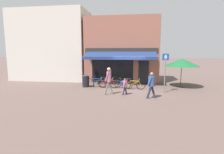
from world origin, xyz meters
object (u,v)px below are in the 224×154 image
at_px(litter_bin, 86,81).
at_px(parking_sign, 165,69).
at_px(bicycle_red, 108,83).
at_px(bicycle_orange, 133,84).
at_px(pedestrian_second_adult, 152,83).
at_px(cafe_parasol, 182,62).
at_px(pedestrian_child, 124,85).
at_px(bicycle_black, 123,84).
at_px(pedestrian_adult, 109,78).
at_px(bicycle_blue, 96,83).

relative_size(litter_bin, parking_sign, 0.37).
xyz_separation_m(bicycle_red, bicycle_orange, (2.03, -0.22, -0.01)).
relative_size(pedestrian_second_adult, cafe_parasol, 0.59).
bearing_deg(pedestrian_child, pedestrian_second_adult, -30.36).
bearing_deg(litter_bin, bicycle_black, -2.95).
xyz_separation_m(bicycle_red, parking_sign, (4.22, -1.07, 1.31)).
height_order(bicycle_red, pedestrian_second_adult, pedestrian_second_adult).
distance_m(bicycle_orange, pedestrian_adult, 2.64).
relative_size(bicycle_orange, pedestrian_child, 1.60).
bearing_deg(litter_bin, bicycle_red, -5.59).
bearing_deg(bicycle_black, pedestrian_second_adult, -27.34).
distance_m(litter_bin, parking_sign, 6.31).
bearing_deg(bicycle_orange, cafe_parasol, 23.70).
bearing_deg(pedestrian_adult, parking_sign, 19.32).
height_order(pedestrian_adult, pedestrian_child, pedestrian_adult).
bearing_deg(pedestrian_adult, bicycle_red, 104.24).
bearing_deg(bicycle_orange, bicycle_red, 177.81).
height_order(bicycle_black, parking_sign, parking_sign).
bearing_deg(bicycle_blue, cafe_parasol, 11.10).
bearing_deg(bicycle_orange, pedestrian_second_adult, -61.75).
relative_size(bicycle_red, pedestrian_adult, 0.95).
bearing_deg(bicycle_red, litter_bin, -177.10).
bearing_deg(bicycle_orange, litter_bin, 178.15).
bearing_deg(pedestrian_adult, bicycle_blue, 124.35).
bearing_deg(bicycle_red, cafe_parasol, 19.45).
xyz_separation_m(pedestrian_child, cafe_parasol, (4.38, 3.24, 1.33)).
relative_size(bicycle_blue, parking_sign, 0.67).
distance_m(bicycle_black, bicycle_orange, 0.87).
distance_m(bicycle_red, bicycle_black, 1.20).
relative_size(bicycle_black, parking_sign, 0.55).
bearing_deg(pedestrian_adult, pedestrian_second_adult, -9.15).
bearing_deg(bicycle_red, parking_sign, -5.68).
distance_m(parking_sign, cafe_parasol, 2.75).
distance_m(bicycle_black, pedestrian_adult, 2.46).
bearing_deg(bicycle_black, bicycle_blue, -153.79).
relative_size(bicycle_black, cafe_parasol, 0.55).
bearing_deg(pedestrian_adult, pedestrian_child, 6.62).
distance_m(bicycle_red, parking_sign, 4.55).
bearing_deg(bicycle_black, bicycle_red, -151.51).
relative_size(bicycle_red, pedestrian_second_adult, 1.07).
bearing_deg(bicycle_blue, parking_sign, -10.23).
distance_m(bicycle_orange, pedestrian_child, 1.99).
bearing_deg(bicycle_black, bicycle_orange, 10.81).
xyz_separation_m(bicycle_blue, bicycle_black, (2.13, -0.04, -0.03)).
xyz_separation_m(bicycle_blue, litter_bin, (-0.92, 0.12, 0.13)).
xyz_separation_m(bicycle_black, litter_bin, (-3.05, 0.16, 0.16)).
distance_m(pedestrian_adult, cafe_parasol, 6.40).
xyz_separation_m(bicycle_red, pedestrian_second_adult, (3.17, -2.77, 0.60)).
bearing_deg(bicycle_orange, pedestrian_child, -102.58).
bearing_deg(bicycle_black, cafe_parasol, 40.75).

